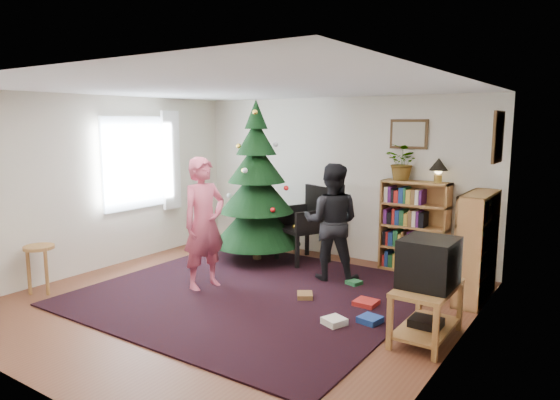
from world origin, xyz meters
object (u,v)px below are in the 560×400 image
Objects in this scene: crt_tv at (429,262)px; person_by_chair at (332,222)px; picture_right at (498,137)px; bookshelf_right at (477,246)px; potted_plant at (403,162)px; christmas_tree at (257,195)px; armchair at (307,220)px; person_standing at (204,224)px; bookshelf_back at (414,226)px; stool at (40,257)px; picture_back at (409,134)px; table_lamp at (439,166)px; tv_stand at (427,308)px.

crt_tv is 2.05m from person_by_chair.
picture_right is 1.30m from bookshelf_right.
potted_plant reaches higher than person_by_chair.
christmas_tree is 2.13× the size of armchair.
bookshelf_right is 3.34m from person_standing.
picture_right is 1.82m from bookshelf_back.
person_by_chair is at bearing 42.81° from stool.
armchair is at bearing -167.34° from bookshelf_back.
christmas_tree is 1.45m from person_standing.
picture_right reaches higher than person_standing.
armchair is (-1.39, -0.49, -1.32)m from picture_back.
potted_plant is (1.77, 2.21, 0.71)m from person_standing.
table_lamp is at bearing 144.99° from picture_right.
person_standing is (-2.98, -1.51, 0.18)m from bookshelf_right.
picture_back reaches higher than table_lamp.
picture_right reaches higher than bookshelf_back.
table_lamp reaches higher than tv_stand.
table_lamp is (2.50, 0.80, 0.51)m from christmas_tree.
crt_tv is (1.07, -2.29, -1.16)m from picture_back.
person_standing is 2.92m from potted_plant.
bookshelf_right is 1.66m from potted_plant.
picture_right is at bearing 3.55° from christmas_tree.
picture_right is 0.24× the size of christmas_tree.
armchair is at bearing 174.98° from picture_right.
potted_plant is (2.00, 0.80, 0.53)m from christmas_tree.
person_standing is at bearing -128.67° from potted_plant.
picture_right is at bearing -27.32° from bookshelf_back.
tv_stand is at bearing -12.11° from armchair.
potted_plant reaches higher than crt_tv.
person_standing reaches higher than stool.
bookshelf_back is at bearing -149.90° from person_by_chair.
crt_tv is 0.89× the size of stool.
bookshelf_back is 1.48× the size of tv_stand.
stool is 1.79× the size of table_lamp.
table_lamp reaches higher than crt_tv.
picture_right reaches higher than picture_back.
bookshelf_back is at bearing 44.86° from stool.
table_lamp is at bearing 42.52° from stool.
christmas_tree is at bearing -28.44° from person_by_chair.
picture_right is at bearing -49.77° from bookshelf_right.
armchair is at bearing 58.15° from stool.
person_by_chair is at bearing -168.51° from picture_right.
bookshelf_right is 1.49m from tv_stand.
person_standing reaches higher than tv_stand.
picture_right reaches higher than tv_stand.
potted_plant is 0.50m from table_lamp.
person_by_chair is (1.39, -0.19, -0.23)m from christmas_tree.
crt_tv is at bearing 17.14° from stool.
person_by_chair is at bearing 98.83° from bookshelf_right.
potted_plant is (-1.34, 0.59, -0.39)m from picture_right.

